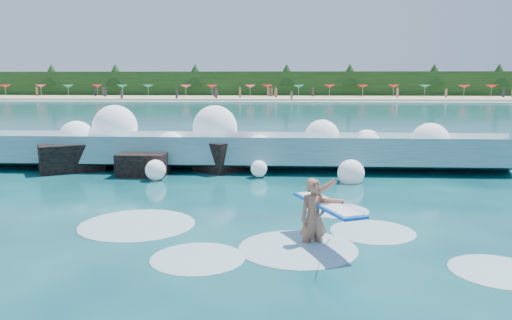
{
  "coord_description": "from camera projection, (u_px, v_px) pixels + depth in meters",
  "views": [
    {
      "loc": [
        2.3,
        -11.39,
        3.35
      ],
      "look_at": [
        1.5,
        2.0,
        1.2
      ],
      "focal_mm": 35.0,
      "sensor_mm": 36.0,
      "label": 1
    }
  ],
  "objects": [
    {
      "name": "beach",
      "position": [
        273.0,
        98.0,
        88.74
      ],
      "size": [
        140.0,
        20.0,
        0.4
      ],
      "primitive_type": "cube",
      "color": "tan",
      "rests_on": "ground"
    },
    {
      "name": "wet_band",
      "position": [
        271.0,
        102.0,
        77.92
      ],
      "size": [
        140.0,
        5.0,
        0.08
      ],
      "primitive_type": "cube",
      "color": "silver",
      "rests_on": "ground"
    },
    {
      "name": "surf_foam",
      "position": [
        254.0,
        236.0,
        10.82
      ],
      "size": [
        9.51,
        5.72,
        0.14
      ],
      "color": "silver",
      "rests_on": "ground"
    },
    {
      "name": "ground",
      "position": [
        188.0,
        222.0,
        11.89
      ],
      "size": [
        200.0,
        200.0,
        0.0
      ],
      "primitive_type": "plane",
      "color": "#07313F",
      "rests_on": "ground"
    },
    {
      "name": "beach_umbrellas",
      "position": [
        273.0,
        86.0,
        90.25
      ],
      "size": [
        112.05,
        6.69,
        0.5
      ],
      "color": "#158378",
      "rests_on": "ground"
    },
    {
      "name": "treeline",
      "position": [
        274.0,
        84.0,
        98.23
      ],
      "size": [
        140.0,
        4.0,
        5.0
      ],
      "primitive_type": "cube",
      "color": "black",
      "rests_on": "ground"
    },
    {
      "name": "wave_spray",
      "position": [
        226.0,
        137.0,
        19.26
      ],
      "size": [
        14.98,
        4.35,
        2.52
      ],
      "color": "white",
      "rests_on": "ground"
    },
    {
      "name": "rock_cluster",
      "position": [
        139.0,
        160.0,
        18.54
      ],
      "size": [
        8.24,
        3.06,
        1.31
      ],
      "color": "black",
      "rests_on": "ground"
    },
    {
      "name": "surfer_with_board",
      "position": [
        317.0,
        216.0,
        10.19
      ],
      "size": [
        1.37,
        2.86,
        1.67
      ],
      "color": "#A2664B",
      "rests_on": "ground"
    },
    {
      "name": "beachgoers",
      "position": [
        290.0,
        93.0,
        85.64
      ],
      "size": [
        103.07,
        14.11,
        1.94
      ],
      "color": "#3F332D",
      "rests_on": "ground"
    },
    {
      "name": "breaking_wave",
      "position": [
        244.0,
        152.0,
        19.32
      ],
      "size": [
        19.89,
        3.03,
        1.71
      ],
      "color": "teal",
      "rests_on": "ground"
    }
  ]
}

